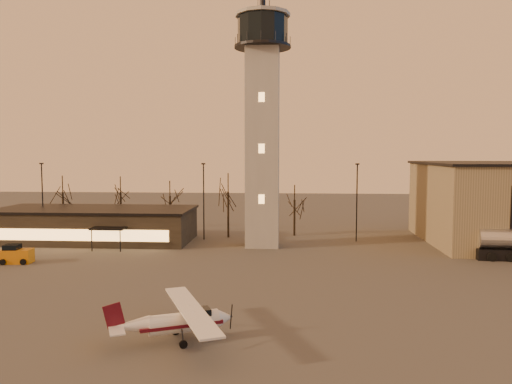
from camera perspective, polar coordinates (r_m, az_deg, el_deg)
ground at (r=33.12m, az=-2.31°, el=-15.85°), size 220.00×220.00×0.00m
control_tower at (r=61.14m, az=0.75°, el=9.04°), size 6.80×6.80×32.60m
terminal at (r=68.43m, az=-17.92°, el=-3.56°), size 25.40×12.20×4.30m
light_poles at (r=62.23m, az=1.25°, el=-1.11°), size 58.50×12.25×10.14m
tree_row at (r=72.30m, az=-9.75°, el=0.04°), size 37.20×9.20×8.80m
cessna_front at (r=31.92m, az=-8.03°, el=-14.83°), size 8.29×9.96×2.85m
service_cart at (r=58.12m, az=-25.75°, el=-6.60°), size 3.28×2.27×1.97m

